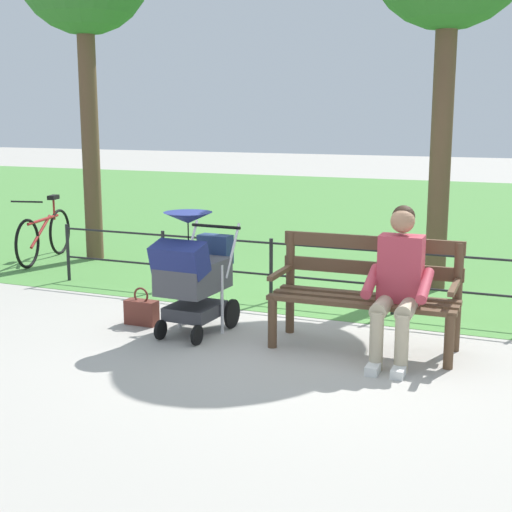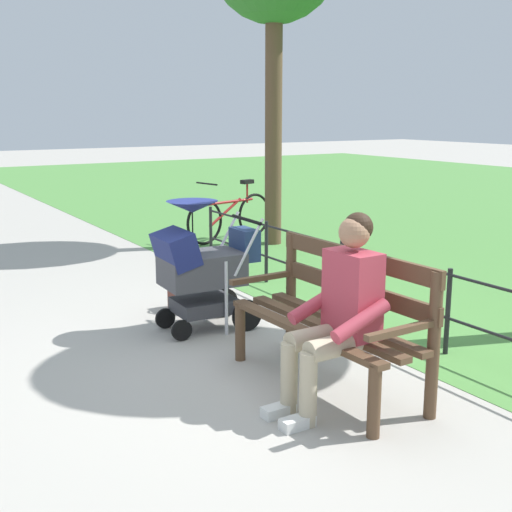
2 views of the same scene
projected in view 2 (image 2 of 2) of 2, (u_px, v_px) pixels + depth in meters
The scene contains 7 objects.
ground_plane at pixel (269, 358), 5.23m from camera, with size 60.00×60.00×0.00m, color #ADA89E.
park_bench at pixel (335, 312), 4.63m from camera, with size 1.61×0.64×0.96m.
person_on_bench at pixel (339, 308), 4.22m from camera, with size 0.54×0.74×1.28m.
stroller at pixel (201, 264), 5.78m from camera, with size 0.54×0.91×1.15m.
handbag at pixel (181, 298), 6.44m from camera, with size 0.32×0.14×0.37m.
park_fence at pixel (390, 285), 5.78m from camera, with size 6.70×0.04×0.70m.
bicycle at pixel (231, 216), 9.91m from camera, with size 0.53×1.63×0.89m.
Camera 2 is at (-4.16, 2.67, 1.89)m, focal length 46.82 mm.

